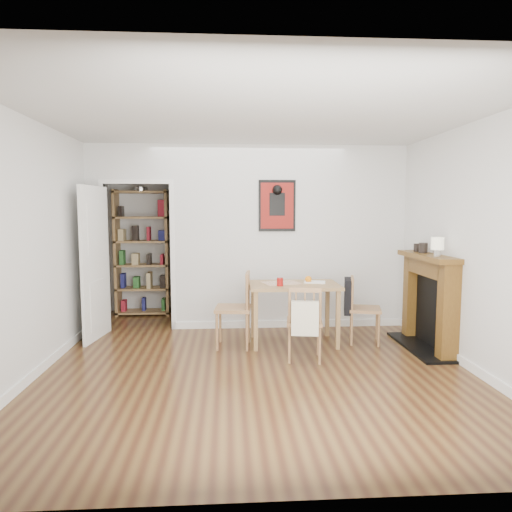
{
  "coord_description": "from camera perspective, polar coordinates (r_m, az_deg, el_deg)",
  "views": [
    {
      "loc": [
        -0.3,
        -5.08,
        1.69
      ],
      "look_at": [
        0.06,
        0.6,
        1.11
      ],
      "focal_mm": 32.0,
      "sensor_mm": 36.0,
      "label": 1
    }
  ],
  "objects": [
    {
      "name": "ground",
      "position": [
        5.36,
        -0.2,
        -12.6
      ],
      "size": [
        5.2,
        5.2,
        0.0
      ],
      "primitive_type": "plane",
      "color": "brown",
      "rests_on": "ground"
    },
    {
      "name": "red_glass",
      "position": [
        5.59,
        3.02,
        -3.25
      ],
      "size": [
        0.08,
        0.08,
        0.1
      ],
      "primitive_type": "cylinder",
      "color": "maroon",
      "rests_on": "dining_table"
    },
    {
      "name": "mantel_lamp",
      "position": [
        5.56,
        21.73,
        1.32
      ],
      "size": [
        0.14,
        0.14,
        0.22
      ],
      "color": "silver",
      "rests_on": "fireplace"
    },
    {
      "name": "notebook",
      "position": [
        5.89,
        7.36,
        -3.25
      ],
      "size": [
        0.3,
        0.25,
        0.01
      ],
      "primitive_type": "cube",
      "rotation": [
        0.0,
        0.0,
        -0.22
      ],
      "color": "white",
      "rests_on": "dining_table"
    },
    {
      "name": "dining_table",
      "position": [
        5.79,
        4.74,
        -4.37
      ],
      "size": [
        1.12,
        0.71,
        0.77
      ],
      "color": "#A1774B",
      "rests_on": "ground"
    },
    {
      "name": "fireplace",
      "position": [
        5.97,
        20.89,
        -4.98
      ],
      "size": [
        0.45,
        1.25,
        1.16
      ],
      "color": "brown",
      "rests_on": "ground"
    },
    {
      "name": "chair_front",
      "position": [
        5.2,
        6.06,
        -8.22
      ],
      "size": [
        0.49,
        0.53,
        0.86
      ],
      "color": "#9E7349",
      "rests_on": "ground"
    },
    {
      "name": "ceramic_jar_a",
      "position": [
        6.0,
        20.17,
        0.96
      ],
      "size": [
        0.11,
        0.11,
        0.13
      ],
      "primitive_type": "cylinder",
      "color": "black",
      "rests_on": "fireplace"
    },
    {
      "name": "ceramic_jar_b",
      "position": [
        6.17,
        19.48,
        1.0
      ],
      "size": [
        0.08,
        0.08,
        0.11
      ],
      "primitive_type": "cylinder",
      "color": "black",
      "rests_on": "fireplace"
    },
    {
      "name": "placemat",
      "position": [
        5.81,
        3.14,
        -3.37
      ],
      "size": [
        0.52,
        0.44,
        0.0
      ],
      "primitive_type": "cube",
      "rotation": [
        0.0,
        0.0,
        0.28
      ],
      "color": "beige",
      "rests_on": "dining_table"
    },
    {
      "name": "room_shell",
      "position": [
        6.45,
        -0.04,
        2.28
      ],
      "size": [
        5.2,
        5.2,
        5.2
      ],
      "color": "silver",
      "rests_on": "ground"
    },
    {
      "name": "bookshelf",
      "position": [
        7.56,
        -14.0,
        0.32
      ],
      "size": [
        0.85,
        0.34,
        2.02
      ],
      "color": "#A1774B",
      "rests_on": "ground"
    },
    {
      "name": "chair_left",
      "position": [
        5.67,
        -2.89,
        -6.68
      ],
      "size": [
        0.51,
        0.51,
        0.94
      ],
      "color": "#9E7349",
      "rests_on": "ground"
    },
    {
      "name": "chair_right",
      "position": [
        5.99,
        13.26,
        -6.42
      ],
      "size": [
        0.56,
        0.52,
        0.85
      ],
      "color": "#9E7349",
      "rests_on": "ground"
    },
    {
      "name": "orange_fruit",
      "position": [
        5.87,
        6.56,
        -2.91
      ],
      "size": [
        0.09,
        0.09,
        0.09
      ],
      "primitive_type": "sphere",
      "color": "orange",
      "rests_on": "dining_table"
    }
  ]
}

